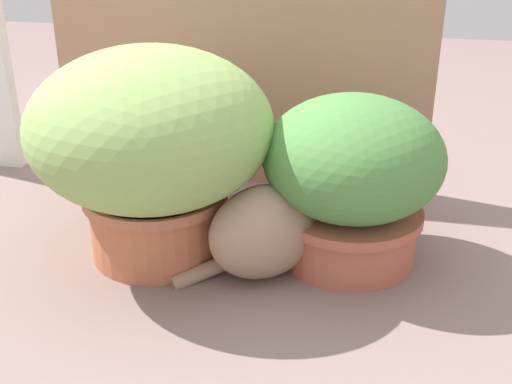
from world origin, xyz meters
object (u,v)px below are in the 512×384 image
Objects in this scene: grass_planter at (152,141)px; cat at (270,225)px; leafy_planter at (352,176)px; mushroom_ornament_pink at (163,229)px; mushroom_ornament_red at (180,241)px.

cat is at bearing -7.46° from grass_planter.
cat is (0.28, -0.04, -0.17)m from grass_planter.
leafy_planter is at bearing 32.67° from cat.
grass_planter is 3.92× the size of mushroom_ornament_pink.
grass_planter is 1.54× the size of cat.
leafy_planter is 0.45m from mushroom_ornament_pink.
leafy_planter is 2.91× the size of mushroom_ornament_pink.
cat is (-0.17, -0.11, -0.09)m from leafy_planter.
mushroom_ornament_pink is at bearing -173.82° from cat.
mushroom_ornament_pink is at bearing -162.01° from leafy_planter.
grass_planter is 0.24m from mushroom_ornament_red.
grass_planter is at bearing -171.09° from leafy_planter.
mushroom_ornament_pink is (-0.41, -0.13, -0.11)m from leafy_planter.
leafy_planter reaches higher than cat.
mushroom_ornament_pink is at bearing 158.72° from mushroom_ornament_red.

